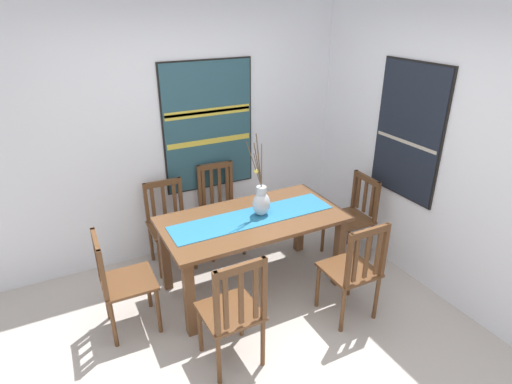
{
  "coord_description": "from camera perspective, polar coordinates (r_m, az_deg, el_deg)",
  "views": [
    {
      "loc": [
        -1.21,
        -2.22,
        2.56
      ],
      "look_at": [
        0.36,
        0.82,
        0.98
      ],
      "focal_mm": 29.46,
      "sensor_mm": 36.0,
      "label": 1
    }
  ],
  "objects": [
    {
      "name": "wall_back",
      "position": [
        4.42,
        -10.48,
        8.44
      ],
      "size": [
        6.4,
        0.12,
        2.7
      ],
      "primitive_type": "cube",
      "color": "silver",
      "rests_on": "ground_plane"
    },
    {
      "name": "chair_1",
      "position": [
        4.41,
        -11.71,
        -4.14
      ],
      "size": [
        0.43,
        0.43,
        0.89
      ],
      "color": "brown",
      "rests_on": "ground_plane"
    },
    {
      "name": "painting_on_side_wall",
      "position": [
        4.2,
        20.03,
        7.69
      ],
      "size": [
        0.05,
        0.79,
        1.28
      ],
      "color": "black"
    },
    {
      "name": "chair_3",
      "position": [
        4.56,
        13.0,
        -3.19
      ],
      "size": [
        0.43,
        0.43,
        0.91
      ],
      "color": "brown",
      "rests_on": "ground_plane"
    },
    {
      "name": "chair_0",
      "position": [
        4.58,
        -4.9,
        -2.1
      ],
      "size": [
        0.45,
        0.45,
        0.97
      ],
      "color": "brown",
      "rests_on": "ground_plane"
    },
    {
      "name": "chair_4",
      "position": [
        3.68,
        13.11,
        -10.23
      ],
      "size": [
        0.42,
        0.42,
        0.95
      ],
      "color": "brown",
      "rests_on": "ground_plane"
    },
    {
      "name": "painting_on_back_wall",
      "position": [
        4.46,
        -6.48,
        8.83
      ],
      "size": [
        0.98,
        0.05,
        1.36
      ],
      "color": "black"
    },
    {
      "name": "wall_side",
      "position": [
        3.98,
        25.56,
        4.56
      ],
      "size": [
        0.12,
        6.4,
        2.7
      ],
      "primitive_type": "cube",
      "color": "silver",
      "rests_on": "ground_plane"
    },
    {
      "name": "chair_2",
      "position": [
        3.65,
        -17.82,
        -11.44
      ],
      "size": [
        0.43,
        0.43,
        0.91
      ],
      "color": "brown",
      "rests_on": "ground_plane"
    },
    {
      "name": "ground_plane",
      "position": [
        3.61,
        1.0,
        -20.8
      ],
      "size": [
        6.4,
        6.4,
        0.03
      ],
      "primitive_type": "cube",
      "color": "#B2A89E"
    },
    {
      "name": "dining_table",
      "position": [
        3.88,
        -0.46,
        -5.01
      ],
      "size": [
        1.66,
        0.86,
        0.75
      ],
      "color": "brown",
      "rests_on": "ground_plane"
    },
    {
      "name": "chair_5",
      "position": [
        3.17,
        -3.1,
        -15.88
      ],
      "size": [
        0.43,
        0.43,
        0.98
      ],
      "color": "brown",
      "rests_on": "ground_plane"
    },
    {
      "name": "centerpiece_vase",
      "position": [
        3.8,
        0.71,
        -1.3
      ],
      "size": [
        0.24,
        0.14,
        0.76
      ],
      "color": "silver",
      "rests_on": "dining_table"
    },
    {
      "name": "table_runner",
      "position": [
        3.82,
        -0.47,
        -3.42
      ],
      "size": [
        1.53,
        0.36,
        0.01
      ],
      "primitive_type": "cube",
      "color": "#236B93",
      "rests_on": "dining_table"
    }
  ]
}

